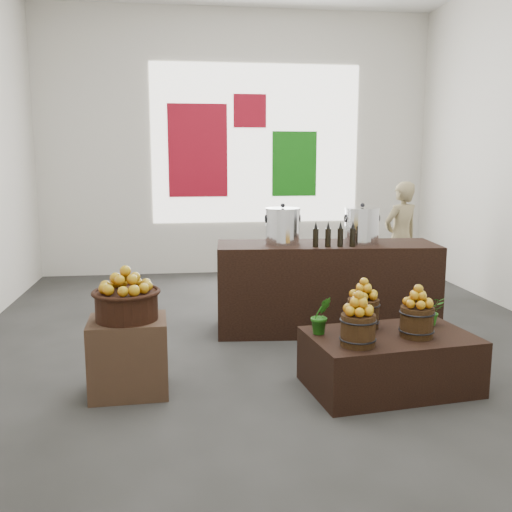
{
  "coord_description": "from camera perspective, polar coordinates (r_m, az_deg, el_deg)",
  "views": [
    {
      "loc": [
        -0.88,
        -5.39,
        1.8
      ],
      "look_at": [
        -0.22,
        -0.4,
        0.93
      ],
      "focal_mm": 40.0,
      "sensor_mm": 36.0,
      "label": 1
    }
  ],
  "objects": [
    {
      "name": "ground",
      "position": [
        5.75,
        1.63,
        -8.39
      ],
      "size": [
        7.0,
        7.0,
        0.0
      ],
      "primitive_type": "plane",
      "color": "#363533",
      "rests_on": "ground"
    },
    {
      "name": "back_wall",
      "position": [
        8.94,
        -1.94,
        11.11
      ],
      "size": [
        6.0,
        0.04,
        4.0
      ],
      "primitive_type": "cube",
      "color": "silver",
      "rests_on": "ground"
    },
    {
      "name": "back_opening",
      "position": [
        8.95,
        0.02,
        11.11
      ],
      "size": [
        3.2,
        0.02,
        2.4
      ],
      "primitive_type": "cube",
      "color": "white",
      "rests_on": "back_wall"
    },
    {
      "name": "deco_red_left",
      "position": [
        8.87,
        -5.84,
        10.43
      ],
      "size": [
        0.9,
        0.04,
        1.4
      ],
      "primitive_type": "cube",
      "color": "maroon",
      "rests_on": "back_wall"
    },
    {
      "name": "deco_green_right",
      "position": [
        9.04,
        3.85,
        9.17
      ],
      "size": [
        0.7,
        0.04,
        1.0
      ],
      "primitive_type": "cube",
      "color": "#136A10",
      "rests_on": "back_wall"
    },
    {
      "name": "deco_red_upper",
      "position": [
        8.96,
        -0.63,
        14.31
      ],
      "size": [
        0.5,
        0.04,
        0.5
      ],
      "primitive_type": "cube",
      "color": "maroon",
      "rests_on": "back_wall"
    },
    {
      "name": "crate",
      "position": [
        4.55,
        -12.62,
        -9.74
      ],
      "size": [
        0.61,
        0.5,
        0.59
      ],
      "primitive_type": "cube",
      "rotation": [
        0.0,
        0.0,
        0.04
      ],
      "color": "#4C3023",
      "rests_on": "ground"
    },
    {
      "name": "wicker_basket",
      "position": [
        4.43,
        -12.81,
        -4.87
      ],
      "size": [
        0.47,
        0.47,
        0.21
      ],
      "primitive_type": "cylinder",
      "color": "black",
      "rests_on": "crate"
    },
    {
      "name": "apples_in_basket",
      "position": [
        4.39,
        -12.91,
        -2.29
      ],
      "size": [
        0.37,
        0.37,
        0.2
      ],
      "primitive_type": null,
      "color": "#8D1504",
      "rests_on": "wicker_basket"
    },
    {
      "name": "display_table",
      "position": [
        4.67,
        13.19,
        -10.2
      ],
      "size": [
        1.35,
        0.93,
        0.44
      ],
      "primitive_type": "cube",
      "rotation": [
        0.0,
        0.0,
        0.13
      ],
      "color": "black",
      "rests_on": "ground"
    },
    {
      "name": "apple_bucket_front_left",
      "position": [
        4.26,
        10.16,
        -7.29
      ],
      "size": [
        0.25,
        0.25,
        0.23
      ],
      "primitive_type": "cylinder",
      "color": "#38240F",
      "rests_on": "display_table"
    },
    {
      "name": "apples_in_bucket_front_left",
      "position": [
        4.21,
        10.24,
        -4.66
      ],
      "size": [
        0.19,
        0.19,
        0.17
      ],
      "primitive_type": null,
      "color": "#8D1504",
      "rests_on": "apple_bucket_front_left"
    },
    {
      "name": "apple_bucket_front_right",
      "position": [
        4.57,
        15.78,
        -6.35
      ],
      "size": [
        0.25,
        0.25,
        0.23
      ],
      "primitive_type": "cylinder",
      "color": "#38240F",
      "rests_on": "display_table"
    },
    {
      "name": "apples_in_bucket_front_right",
      "position": [
        4.51,
        15.9,
        -3.89
      ],
      "size": [
        0.19,
        0.19,
        0.17
      ],
      "primitive_type": null,
      "color": "#8D1504",
      "rests_on": "apple_bucket_front_right"
    },
    {
      "name": "apple_bucket_rear",
      "position": [
        4.71,
        10.65,
        -5.64
      ],
      "size": [
        0.25,
        0.25,
        0.23
      ],
      "primitive_type": "cylinder",
      "color": "#38240F",
      "rests_on": "display_table"
    },
    {
      "name": "apples_in_bucket_rear",
      "position": [
        4.66,
        10.73,
        -3.25
      ],
      "size": [
        0.19,
        0.19,
        0.17
      ],
      "primitive_type": null,
      "color": "#8D1504",
      "rests_on": "apple_bucket_rear"
    },
    {
      "name": "herb_garnish_right",
      "position": [
        4.91,
        17.04,
        -5.25
      ],
      "size": [
        0.25,
        0.22,
        0.24
      ],
      "primitive_type": "imported",
      "rotation": [
        0.0,
        0.0,
        0.19
      ],
      "color": "#1C5A13",
      "rests_on": "display_table"
    },
    {
      "name": "herb_garnish_left",
      "position": [
        4.48,
        6.52,
        -5.92
      ],
      "size": [
        0.18,
        0.16,
        0.3
      ],
      "primitive_type": "imported",
      "rotation": [
        0.0,
        0.0,
        0.17
      ],
      "color": "#1C5A13",
      "rests_on": "display_table"
    },
    {
      "name": "counter",
      "position": [
        6.01,
        7.01,
        -3.1
      ],
      "size": [
        2.31,
        0.9,
        0.92
      ],
      "primitive_type": "cube",
      "rotation": [
        0.0,
        0.0,
        -0.08
      ],
      "color": "black",
      "rests_on": "ground"
    },
    {
      "name": "stock_pot_left",
      "position": [
        5.84,
        2.68,
        2.92
      ],
      "size": [
        0.35,
        0.35,
        0.35
      ],
      "primitive_type": "cylinder",
      "color": "silver",
      "rests_on": "counter"
    },
    {
      "name": "stock_pot_center",
      "position": [
        5.98,
        10.54,
        2.92
      ],
      "size": [
        0.35,
        0.35,
        0.35
      ],
      "primitive_type": "cylinder",
      "color": "silver",
      "rests_on": "counter"
    },
    {
      "name": "oil_cruets",
      "position": [
        5.69,
        7.52,
        2.19
      ],
      "size": [
        0.33,
        0.09,
        0.26
      ],
      "primitive_type": null,
      "rotation": [
        0.0,
        0.0,
        -0.08
      ],
      "color": "black",
      "rests_on": "counter"
    },
    {
      "name": "shopper",
      "position": [
        7.79,
        14.25,
        1.75
      ],
      "size": [
        0.64,
        0.54,
        1.49
      ],
      "primitive_type": "imported",
      "rotation": [
        0.0,
        0.0,
        3.53
      ],
      "color": "#8B7C55",
      "rests_on": "ground"
    }
  ]
}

